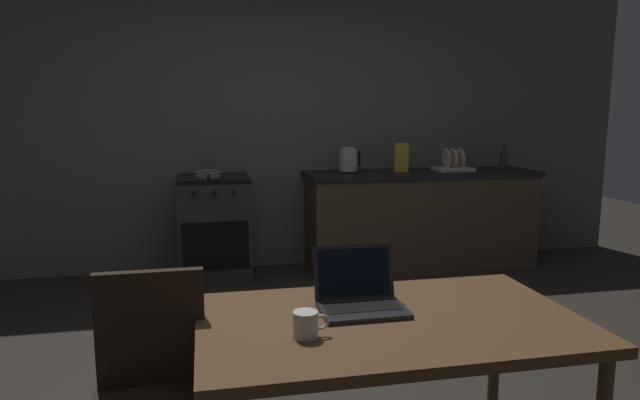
# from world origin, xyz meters

# --- Properties ---
(ground_plane) EXTENTS (12.00, 12.00, 0.00)m
(ground_plane) POSITION_xyz_m (0.00, 0.00, 0.00)
(ground_plane) COLOR #2D2823
(back_wall) EXTENTS (6.40, 0.10, 2.79)m
(back_wall) POSITION_xyz_m (0.30, 2.45, 1.39)
(back_wall) COLOR #605E57
(back_wall) RESTS_ON ground_plane
(kitchen_counter) EXTENTS (2.16, 0.64, 0.90)m
(kitchen_counter) POSITION_xyz_m (1.32, 2.10, 0.45)
(kitchen_counter) COLOR #4C3D2D
(kitchen_counter) RESTS_ON ground_plane
(stove_oven) EXTENTS (0.60, 0.62, 0.90)m
(stove_oven) POSITION_xyz_m (-0.57, 2.10, 0.45)
(stove_oven) COLOR #2D2D30
(stove_oven) RESTS_ON ground_plane
(dining_table) EXTENTS (1.39, 0.82, 0.71)m
(dining_table) POSITION_xyz_m (-0.01, -0.91, 0.65)
(dining_table) COLOR brown
(dining_table) RESTS_ON ground_plane
(chair) EXTENTS (0.40, 0.40, 0.90)m
(chair) POSITION_xyz_m (-0.86, -0.87, 0.52)
(chair) COLOR #2D2116
(chair) RESTS_ON ground_plane
(laptop) EXTENTS (0.32, 0.27, 0.22)m
(laptop) POSITION_xyz_m (-0.09, -0.79, 0.76)
(laptop) COLOR #232326
(laptop) RESTS_ON dining_table
(electric_kettle) EXTENTS (0.20, 0.18, 0.23)m
(electric_kettle) POSITION_xyz_m (0.62, 2.10, 1.01)
(electric_kettle) COLOR black
(electric_kettle) RESTS_ON kitchen_counter
(bottle) EXTENTS (0.08, 0.08, 0.25)m
(bottle) POSITION_xyz_m (2.13, 2.05, 1.01)
(bottle) COLOR #2D2D33
(bottle) RESTS_ON kitchen_counter
(frying_pan) EXTENTS (0.24, 0.41, 0.05)m
(frying_pan) POSITION_xyz_m (-0.61, 2.07, 0.92)
(frying_pan) COLOR gray
(frying_pan) RESTS_ON stove_oven
(coffee_mug) EXTENTS (0.12, 0.08, 0.09)m
(coffee_mug) POSITION_xyz_m (-0.34, -1.02, 0.76)
(coffee_mug) COLOR silver
(coffee_mug) RESTS_ON dining_table
(cereal_box) EXTENTS (0.13, 0.05, 0.26)m
(cereal_box) POSITION_xyz_m (1.13, 2.12, 1.03)
(cereal_box) COLOR gold
(cereal_box) RESTS_ON kitchen_counter
(dish_rack) EXTENTS (0.34, 0.26, 0.21)m
(dish_rack) POSITION_xyz_m (1.64, 2.10, 0.95)
(dish_rack) COLOR silver
(dish_rack) RESTS_ON kitchen_counter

